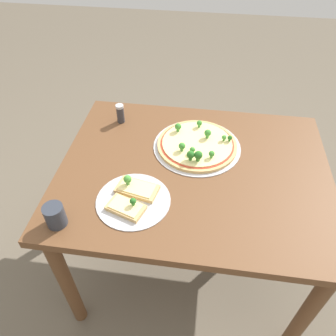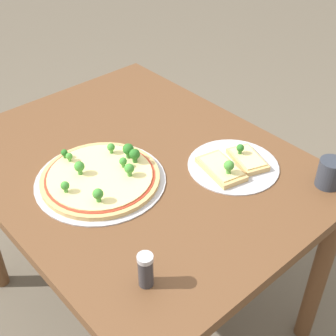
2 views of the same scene
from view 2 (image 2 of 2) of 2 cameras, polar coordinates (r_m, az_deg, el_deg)
The scene contains 6 objects.
ground_plane at distance 1.97m, azimuth -2.87°, elevation -16.39°, with size 8.00×8.00×0.00m, color brown.
dining_table at distance 1.50m, azimuth -3.61°, elevation -2.29°, with size 1.11×0.87×0.73m.
pizza_tray_whole at distance 1.38m, azimuth -8.22°, elevation -1.05°, with size 0.38×0.38×0.07m.
pizza_tray_slice at distance 1.42m, azimuth 7.92°, elevation 0.41°, with size 0.28×0.28×0.07m.
drinking_cup at distance 1.41m, azimuth 19.11°, elevation -0.59°, with size 0.07×0.07×0.09m, color #2D333D.
condiment_shaker at distance 1.07m, azimuth -2.75°, elevation -12.31°, with size 0.04×0.04×0.09m.
Camera 2 is at (-0.92, 0.69, 1.59)m, focal length 50.00 mm.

